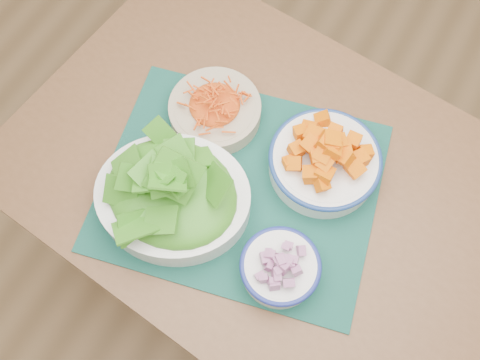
{
  "coord_description": "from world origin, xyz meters",
  "views": [
    {
      "loc": [
        0.03,
        -0.45,
        1.73
      ],
      "look_at": [
        -0.17,
        -0.1,
        0.78
      ],
      "focal_mm": 40.0,
      "sensor_mm": 36.0,
      "label": 1
    }
  ],
  "objects_px": {
    "squash_bowl": "(325,159)",
    "lettuce_bowl": "(172,192)",
    "carrot_bowl": "(215,108)",
    "onion_bowl": "(280,266)",
    "table": "(274,202)",
    "placemat": "(240,186)"
  },
  "relations": [
    {
      "from": "squash_bowl",
      "to": "onion_bowl",
      "type": "bearing_deg",
      "value": -84.45
    },
    {
      "from": "carrot_bowl",
      "to": "onion_bowl",
      "type": "relative_size",
      "value": 1.66
    },
    {
      "from": "table",
      "to": "placemat",
      "type": "relative_size",
      "value": 2.15
    },
    {
      "from": "table",
      "to": "onion_bowl",
      "type": "xyz_separation_m",
      "value": [
        0.09,
        -0.16,
        0.15
      ]
    },
    {
      "from": "placemat",
      "to": "onion_bowl",
      "type": "relative_size",
      "value": 3.63
    },
    {
      "from": "squash_bowl",
      "to": "lettuce_bowl",
      "type": "relative_size",
      "value": 0.64
    },
    {
      "from": "table",
      "to": "onion_bowl",
      "type": "bearing_deg",
      "value": -55.94
    },
    {
      "from": "table",
      "to": "placemat",
      "type": "height_order",
      "value": "placemat"
    },
    {
      "from": "placemat",
      "to": "squash_bowl",
      "type": "bearing_deg",
      "value": 29.3
    },
    {
      "from": "placemat",
      "to": "lettuce_bowl",
      "type": "bearing_deg",
      "value": -145.95
    },
    {
      "from": "squash_bowl",
      "to": "onion_bowl",
      "type": "relative_size",
      "value": 1.56
    },
    {
      "from": "placemat",
      "to": "onion_bowl",
      "type": "height_order",
      "value": "onion_bowl"
    },
    {
      "from": "table",
      "to": "squash_bowl",
      "type": "bearing_deg",
      "value": 51.09
    },
    {
      "from": "table",
      "to": "carrot_bowl",
      "type": "relative_size",
      "value": 4.71
    },
    {
      "from": "placemat",
      "to": "squash_bowl",
      "type": "relative_size",
      "value": 2.33
    },
    {
      "from": "table",
      "to": "carrot_bowl",
      "type": "height_order",
      "value": "carrot_bowl"
    },
    {
      "from": "onion_bowl",
      "to": "carrot_bowl",
      "type": "bearing_deg",
      "value": 139.9
    },
    {
      "from": "carrot_bowl",
      "to": "lettuce_bowl",
      "type": "xyz_separation_m",
      "value": [
        0.03,
        -0.21,
        0.03
      ]
    },
    {
      "from": "onion_bowl",
      "to": "table",
      "type": "bearing_deg",
      "value": 118.42
    },
    {
      "from": "squash_bowl",
      "to": "lettuce_bowl",
      "type": "height_order",
      "value": "lettuce_bowl"
    },
    {
      "from": "table",
      "to": "onion_bowl",
      "type": "height_order",
      "value": "onion_bowl"
    },
    {
      "from": "table",
      "to": "squash_bowl",
      "type": "height_order",
      "value": "squash_bowl"
    }
  ]
}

